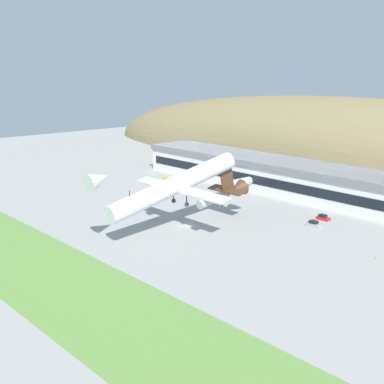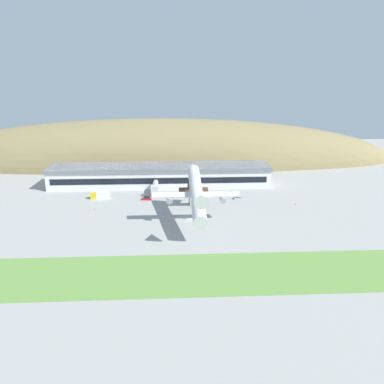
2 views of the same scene
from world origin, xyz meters
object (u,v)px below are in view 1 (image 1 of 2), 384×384
at_px(service_car_0, 314,224).
at_px(terminal_building, 273,172).
at_px(cargo_airplane, 177,186).
at_px(service_car_1, 323,218).
at_px(traffic_cone_1, 375,257).
at_px(jetway_0, 235,184).
at_px(fuel_truck, 173,182).
at_px(service_car_2, 209,196).
at_px(traffic_cone_0, 138,192).

bearing_deg(service_car_0, terminal_building, 144.20).
height_order(cargo_airplane, service_car_0, cargo_airplane).
height_order(service_car_1, traffic_cone_1, service_car_1).
distance_m(jetway_0, service_car_1, 35.44).
relative_size(terminal_building, fuel_truck, 12.87).
distance_m(terminal_building, service_car_2, 25.78).
bearing_deg(service_car_1, jetway_0, 176.91).
distance_m(service_car_1, traffic_cone_1, 30.12).
height_order(service_car_1, service_car_2, service_car_2).
bearing_deg(terminal_building, service_car_2, -102.37).
distance_m(cargo_airplane, service_car_1, 42.11).
relative_size(service_car_0, service_car_2, 0.87).
xyz_separation_m(service_car_0, traffic_cone_1, (22.99, -9.61, -0.39)).
bearing_deg(traffic_cone_0, service_car_1, 17.56).
height_order(terminal_building, service_car_0, terminal_building).
bearing_deg(terminal_building, traffic_cone_1, -31.04).
xyz_separation_m(terminal_building, jetway_0, (-1.97, -16.49, -1.85)).
relative_size(service_car_2, fuel_truck, 0.53).
relative_size(jetway_0, traffic_cone_0, 22.20).
relative_size(jetway_0, service_car_1, 3.50).
distance_m(service_car_0, fuel_truck, 61.63).
bearing_deg(traffic_cone_0, traffic_cone_1, 1.38).
bearing_deg(fuel_truck, service_car_0, -3.34).
xyz_separation_m(terminal_building, cargo_airplane, (14.68, -54.52, 5.86)).
bearing_deg(service_car_2, jetway_0, 67.19).
distance_m(service_car_1, traffic_cone_0, 62.06).
bearing_deg(cargo_airplane, service_car_1, 62.79).
relative_size(fuel_truck, traffic_cone_1, 14.66).
relative_size(service_car_2, traffic_cone_1, 7.83).
height_order(service_car_0, service_car_1, service_car_0).
height_order(jetway_0, service_car_0, jetway_0).
bearing_deg(service_car_2, terminal_building, 77.63).
height_order(terminal_building, traffic_cone_0, terminal_building).
distance_m(service_car_0, traffic_cone_0, 62.34).
xyz_separation_m(service_car_0, service_car_2, (-40.74, 0.81, 0.01)).
relative_size(jetway_0, traffic_cone_1, 22.20).
xyz_separation_m(traffic_cone_0, traffic_cone_1, (84.23, 2.03, 0.00)).
bearing_deg(service_car_2, service_car_0, -1.14).
relative_size(terminal_building, service_car_0, 27.83).
distance_m(fuel_truck, traffic_cone_1, 85.54).
bearing_deg(jetway_0, traffic_cone_1, -17.15).
distance_m(cargo_airplane, fuel_truck, 53.28).
bearing_deg(terminal_building, cargo_airplane, -74.93).
height_order(service_car_2, fuel_truck, fuel_truck).
bearing_deg(cargo_airplane, fuel_truck, 141.39).
height_order(service_car_0, fuel_truck, fuel_truck).
relative_size(cargo_airplane, traffic_cone_1, 85.98).
distance_m(terminal_building, jetway_0, 16.71).
bearing_deg(terminal_building, service_car_0, -35.80).
xyz_separation_m(service_car_2, fuel_truck, (-20.77, 2.77, 0.82)).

